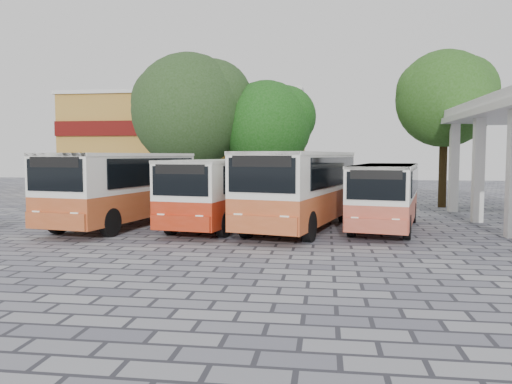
# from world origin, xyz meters

# --- Properties ---
(ground) EXTENTS (90.00, 90.00, 0.00)m
(ground) POSITION_xyz_m (0.00, 0.00, 0.00)
(ground) COLOR slate
(ground) RESTS_ON ground
(shophouse_block) EXTENTS (20.40, 10.40, 8.30)m
(shophouse_block) POSITION_xyz_m (-11.00, 25.99, 4.16)
(shophouse_block) COLOR #B1802F
(shophouse_block) RESTS_ON ground
(bus_far_left) EXTENTS (4.08, 9.02, 3.12)m
(bus_far_left) POSITION_xyz_m (-7.59, 2.91, 1.81)
(bus_far_left) COLOR #B44F24
(bus_far_left) RESTS_ON ground
(bus_centre_left) EXTENTS (3.67, 8.23, 2.85)m
(bus_centre_left) POSITION_xyz_m (-3.33, 3.08, 1.65)
(bus_centre_left) COLOR #B72A0E
(bus_centre_left) RESTS_ON ground
(bus_centre_right) EXTENTS (4.74, 9.27, 3.17)m
(bus_centre_right) POSITION_xyz_m (0.00, 2.90, 1.83)
(bus_centre_right) COLOR #C15628
(bus_centre_right) RESTS_ON ground
(bus_far_right) EXTENTS (3.70, 7.73, 2.66)m
(bus_far_right) POSITION_xyz_m (3.46, 3.33, 1.54)
(bus_far_right) COLOR #C05039
(bus_far_right) RESTS_ON ground
(tree_left) EXTENTS (7.94, 7.56, 9.73)m
(tree_left) POSITION_xyz_m (-7.86, 14.77, 6.20)
(tree_left) COLOR #31210E
(tree_left) RESTS_ON ground
(tree_middle) EXTENTS (6.25, 5.96, 7.95)m
(tree_middle) POSITION_xyz_m (-2.84, 15.50, 5.17)
(tree_middle) COLOR #3C210F
(tree_middle) RESTS_ON ground
(tree_right) EXTENTS (5.84, 5.56, 9.06)m
(tree_right) POSITION_xyz_m (7.84, 12.74, 6.46)
(tree_right) COLOR black
(tree_right) RESTS_ON ground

